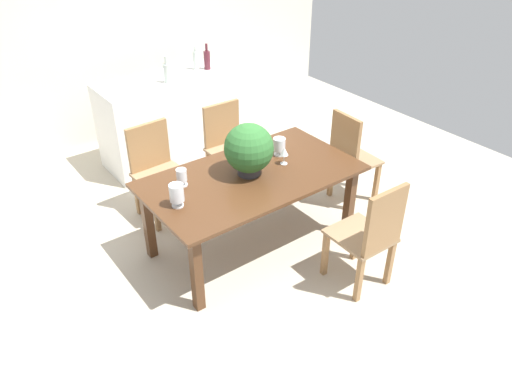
# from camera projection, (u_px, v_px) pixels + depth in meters

# --- Properties ---
(ground_plane) EXTENTS (7.04, 7.04, 0.00)m
(ground_plane) POSITION_uv_depth(u_px,v_px,m) (237.00, 230.00, 4.80)
(ground_plane) COLOR #BCB29E
(back_wall) EXTENTS (6.40, 0.10, 2.60)m
(back_wall) POSITION_uv_depth(u_px,v_px,m) (109.00, 36.00, 5.86)
(back_wall) COLOR beige
(back_wall) RESTS_ON ground
(dining_table) EXTENTS (1.86, 1.03, 0.74)m
(dining_table) POSITION_uv_depth(u_px,v_px,m) (252.00, 184.00, 4.28)
(dining_table) COLOR #4C2D19
(dining_table) RESTS_ON ground
(chair_foot_end) EXTENTS (0.43, 0.43, 0.99)m
(chair_foot_end) POSITION_uv_depth(u_px,v_px,m) (350.00, 155.00, 4.96)
(chair_foot_end) COLOR olive
(chair_foot_end) RESTS_ON ground
(chair_far_left) EXTENTS (0.49, 0.47, 0.93)m
(chair_far_left) POSITION_uv_depth(u_px,v_px,m) (156.00, 166.00, 4.82)
(chair_far_left) COLOR olive
(chair_far_left) RESTS_ON ground
(chair_near_right) EXTENTS (0.44, 0.47, 0.98)m
(chair_near_right) POSITION_uv_depth(u_px,v_px,m) (371.00, 233.00, 3.87)
(chair_near_right) COLOR olive
(chair_near_right) RESTS_ON ground
(chair_far_right) EXTENTS (0.46, 0.46, 0.92)m
(chair_far_right) POSITION_uv_depth(u_px,v_px,m) (228.00, 143.00, 5.24)
(chair_far_right) COLOR olive
(chair_far_right) RESTS_ON ground
(flower_centerpiece) EXTENTS (0.42, 0.42, 0.46)m
(flower_centerpiece) POSITION_uv_depth(u_px,v_px,m) (249.00, 149.00, 4.12)
(flower_centerpiece) COLOR #333338
(flower_centerpiece) RESTS_ON dining_table
(crystal_vase_left) EXTENTS (0.11, 0.11, 0.17)m
(crystal_vase_left) POSITION_uv_depth(u_px,v_px,m) (279.00, 145.00, 4.48)
(crystal_vase_left) COLOR silver
(crystal_vase_left) RESTS_ON dining_table
(crystal_vase_center_near) EXTENTS (0.09, 0.09, 0.15)m
(crystal_vase_center_near) POSITION_uv_depth(u_px,v_px,m) (182.00, 176.00, 4.04)
(crystal_vase_center_near) COLOR silver
(crystal_vase_center_near) RESTS_ON dining_table
(crystal_vase_right) EXTENTS (0.11, 0.11, 0.19)m
(crystal_vase_right) POSITION_uv_depth(u_px,v_px,m) (177.00, 194.00, 3.77)
(crystal_vase_right) COLOR silver
(crystal_vase_right) RESTS_ON dining_table
(wine_glass) EXTENTS (0.07, 0.07, 0.16)m
(wine_glass) POSITION_uv_depth(u_px,v_px,m) (284.00, 152.00, 4.33)
(wine_glass) COLOR silver
(wine_glass) RESTS_ON dining_table
(kitchen_counter) EXTENTS (1.61, 0.67, 0.99)m
(kitchen_counter) POSITION_uv_depth(u_px,v_px,m) (172.00, 119.00, 5.81)
(kitchen_counter) COLOR white
(kitchen_counter) RESTS_ON ground
(wine_bottle_dark) EXTENTS (0.07, 0.07, 0.30)m
(wine_bottle_dark) POSITION_uv_depth(u_px,v_px,m) (207.00, 60.00, 5.73)
(wine_bottle_dark) COLOR #511E28
(wine_bottle_dark) RESTS_ON kitchen_counter
(wine_bottle_amber) EXTENTS (0.06, 0.06, 0.26)m
(wine_bottle_amber) POSITION_uv_depth(u_px,v_px,m) (196.00, 60.00, 5.73)
(wine_bottle_amber) COLOR #B2BFB7
(wine_bottle_amber) RESTS_ON kitchen_counter
(wine_bottle_green) EXTENTS (0.07, 0.07, 0.29)m
(wine_bottle_green) POSITION_uv_depth(u_px,v_px,m) (167.00, 73.00, 5.35)
(wine_bottle_green) COLOR #B2BFB7
(wine_bottle_green) RESTS_ON kitchen_counter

